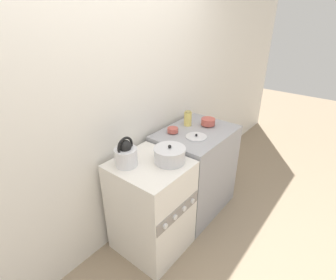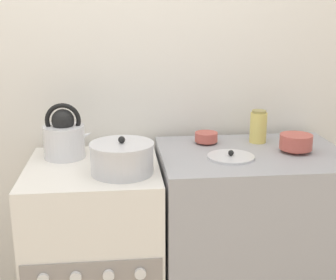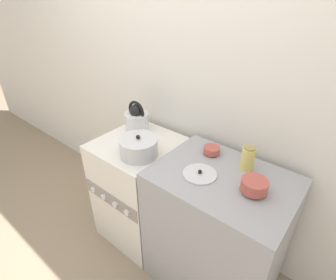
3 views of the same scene
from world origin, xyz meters
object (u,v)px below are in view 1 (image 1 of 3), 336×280
(loose_pot_lid, at_px, (196,137))
(enamel_bowl, at_px, (208,122))
(cooking_pot, at_px, (170,155))
(storage_jar, at_px, (188,118))
(kettle, at_px, (126,154))
(small_ceramic_bowl, at_px, (173,130))
(stove, at_px, (151,207))

(loose_pot_lid, bearing_deg, enamel_bowl, 10.15)
(cooking_pot, bearing_deg, storage_jar, 22.59)
(kettle, bearing_deg, enamel_bowl, -8.09)
(enamel_bowl, height_order, small_ceramic_bowl, enamel_bowl)
(enamel_bowl, distance_m, loose_pot_lid, 0.31)
(enamel_bowl, bearing_deg, cooking_pot, -172.92)
(small_ceramic_bowl, relative_size, loose_pot_lid, 0.53)
(cooking_pot, height_order, enamel_bowl, cooking_pot)
(stove, relative_size, storage_jar, 5.84)
(enamel_bowl, xyz_separation_m, loose_pot_lid, (-0.30, -0.05, -0.04))
(enamel_bowl, xyz_separation_m, small_ceramic_bowl, (-0.36, 0.18, -0.01))
(cooking_pot, xyz_separation_m, small_ceramic_bowl, (0.39, 0.27, 0.00))
(kettle, height_order, cooking_pot, kettle)
(enamel_bowl, bearing_deg, stove, 179.23)
(kettle, xyz_separation_m, loose_pot_lid, (0.70, -0.20, -0.05))
(kettle, height_order, enamel_bowl, kettle)
(stove, relative_size, small_ceramic_bowl, 8.47)
(loose_pot_lid, bearing_deg, stove, 173.55)
(small_ceramic_bowl, distance_m, loose_pot_lid, 0.24)
(kettle, bearing_deg, loose_pot_lid, -15.59)
(enamel_bowl, height_order, loose_pot_lid, enamel_bowl)
(stove, relative_size, kettle, 3.63)
(kettle, height_order, loose_pot_lid, kettle)
(cooking_pot, distance_m, storage_jar, 0.69)
(enamel_bowl, relative_size, small_ceramic_bowl, 1.34)
(kettle, height_order, small_ceramic_bowl, kettle)
(small_ceramic_bowl, xyz_separation_m, loose_pot_lid, (0.06, -0.23, -0.02))
(stove, bearing_deg, enamel_bowl, -0.77)
(kettle, bearing_deg, small_ceramic_bowl, 3.00)
(kettle, xyz_separation_m, storage_jar, (0.89, 0.03, 0.02))
(stove, distance_m, cooking_pot, 0.53)
(stove, bearing_deg, cooking_pot, -39.96)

